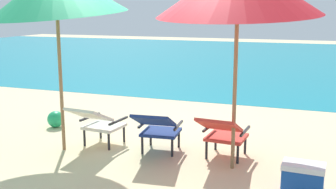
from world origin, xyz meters
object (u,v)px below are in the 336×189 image
object	(u,v)px
lounge_chair_right	(223,132)
cooler_box	(303,177)
lounge_chair_left	(97,121)
beach_ball	(56,119)
lounge_chair_center	(158,127)

from	to	relation	value
lounge_chair_right	cooler_box	size ratio (longest dim) A/B	1.87
lounge_chair_left	beach_ball	distance (m)	1.45
cooler_box	beach_ball	bearing A→B (deg)	163.49
cooler_box	lounge_chair_right	bearing A→B (deg)	149.45
lounge_chair_center	beach_ball	world-z (taller)	lounge_chair_center
lounge_chair_left	beach_ball	bearing A→B (deg)	150.25
lounge_chair_left	cooler_box	distance (m)	3.01
lounge_chair_center	lounge_chair_right	world-z (taller)	same
lounge_chair_left	cooler_box	xyz separation A→B (m)	(2.95, -0.53, -0.24)
cooler_box	lounge_chair_center	bearing A→B (deg)	164.62
beach_ball	lounge_chair_left	bearing A→B (deg)	-29.75
lounge_chair_left	lounge_chair_center	size ratio (longest dim) A/B	1.00
lounge_chair_left	cooler_box	bearing A→B (deg)	-10.24
lounge_chair_left	lounge_chair_center	bearing A→B (deg)	0.90
lounge_chair_center	cooler_box	size ratio (longest dim) A/B	1.90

